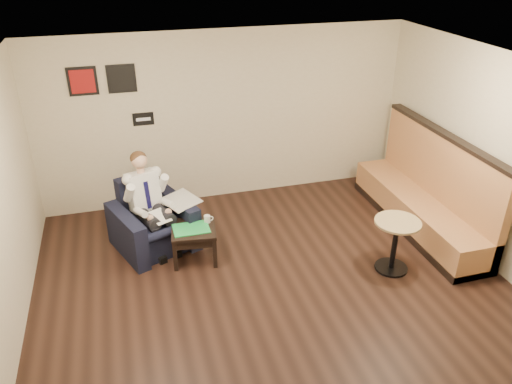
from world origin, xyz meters
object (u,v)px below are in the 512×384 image
object	(u,v)px
green_folder	(191,229)
banquette	(423,183)
armchair	(153,217)
side_table	(194,243)
smartphone	(197,221)
seated_man	(156,209)
cafe_table	(394,245)
coffee_mug	(207,219)

from	to	relation	value
green_folder	banquette	xyz separation A→B (m)	(3.49, -0.07, 0.25)
armchair	banquette	xyz separation A→B (m)	(3.96, -0.54, 0.25)
side_table	banquette	xyz separation A→B (m)	(3.46, -0.08, 0.50)
side_table	smartphone	world-z (taller)	smartphone
seated_man	smartphone	size ratio (longest dim) A/B	8.84
seated_man	green_folder	bearing A→B (deg)	-61.06
cafe_table	armchair	bearing A→B (deg)	154.58
green_folder	armchair	bearing A→B (deg)	134.91
side_table	coffee_mug	world-z (taller)	coffee_mug
cafe_table	green_folder	bearing A→B (deg)	159.32
seated_man	green_folder	distance (m)	0.58
coffee_mug	green_folder	bearing A→B (deg)	-154.28
armchair	cafe_table	bearing A→B (deg)	-46.66
seated_man	banquette	distance (m)	3.94
armchair	cafe_table	distance (m)	3.36
side_table	coffee_mug	xyz separation A→B (m)	(0.21, 0.10, 0.29)
side_table	green_folder	distance (m)	0.25
armchair	side_table	world-z (taller)	armchair
armchair	smartphone	world-z (taller)	armchair
smartphone	side_table	bearing A→B (deg)	-97.35
cafe_table	smartphone	bearing A→B (deg)	154.88
green_folder	smartphone	size ratio (longest dim) A/B	3.21
armchair	banquette	distance (m)	4.01
armchair	green_folder	distance (m)	0.67
smartphone	cafe_table	world-z (taller)	cafe_table
coffee_mug	cafe_table	bearing A→B (deg)	-25.12
cafe_table	seated_man	bearing A→B (deg)	156.12
coffee_mug	smartphone	world-z (taller)	coffee_mug
side_table	seated_man	bearing A→B (deg)	143.73
seated_man	cafe_table	xyz separation A→B (m)	(2.98, -1.32, -0.29)
green_folder	coffee_mug	distance (m)	0.28
green_folder	smartphone	distance (m)	0.21
smartphone	cafe_table	distance (m)	2.70
seated_man	cafe_table	size ratio (longest dim) A/B	1.79
smartphone	cafe_table	bearing A→B (deg)	-7.14
armchair	green_folder	xyz separation A→B (m)	(0.47, -0.47, 0.00)
cafe_table	coffee_mug	bearing A→B (deg)	154.88
green_folder	coffee_mug	size ratio (longest dim) A/B	4.74
smartphone	banquette	bearing A→B (deg)	13.80
side_table	coffee_mug	bearing A→B (deg)	25.72
armchair	banquette	bearing A→B (deg)	-29.01
banquette	green_folder	bearing A→B (deg)	178.92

